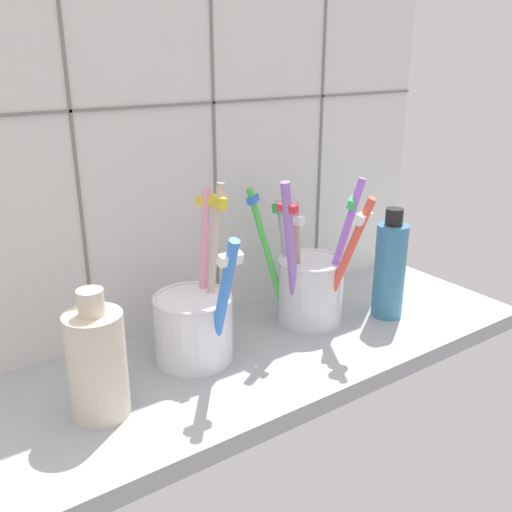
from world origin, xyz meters
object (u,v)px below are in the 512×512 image
(toothbrush_cup_left, at_px, (195,322))
(soap_bottle, at_px, (390,268))
(ceramic_vase, at_px, (97,363))
(toothbrush_cup_right, at_px, (310,283))

(toothbrush_cup_left, height_order, soap_bottle, toothbrush_cup_left)
(toothbrush_cup_left, distance_m, ceramic_vase, 0.13)
(toothbrush_cup_left, bearing_deg, soap_bottle, -9.98)
(toothbrush_cup_left, xyz_separation_m, soap_bottle, (0.25, -0.04, 0.02))
(toothbrush_cup_right, bearing_deg, soap_bottle, -26.07)
(toothbrush_cup_left, height_order, ceramic_vase, toothbrush_cup_left)
(toothbrush_cup_left, distance_m, soap_bottle, 0.25)
(toothbrush_cup_left, bearing_deg, toothbrush_cup_right, 0.12)
(ceramic_vase, bearing_deg, soap_bottle, -0.92)
(toothbrush_cup_left, xyz_separation_m, ceramic_vase, (-0.12, -0.04, 0.01))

